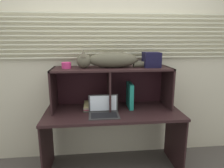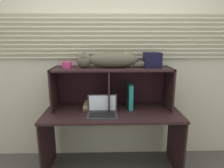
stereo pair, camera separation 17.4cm
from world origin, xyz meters
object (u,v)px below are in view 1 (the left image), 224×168
at_px(binder_upright, 130,95).
at_px(book_stack, 92,106).
at_px(small_basket, 66,65).
at_px(storage_box, 151,60).
at_px(laptop, 104,111).
at_px(cat, 109,60).

relative_size(binder_upright, book_stack, 1.20).
distance_m(binder_upright, book_stack, 0.48).
relative_size(binder_upright, small_basket, 2.81).
height_order(book_stack, storage_box, storage_box).
bearing_deg(storage_box, laptop, -159.76).
height_order(cat, binder_upright, cat).
bearing_deg(storage_box, cat, -180.00).
bearing_deg(small_basket, laptop, -27.74).
xyz_separation_m(laptop, storage_box, (0.58, 0.21, 0.53)).
relative_size(cat, binder_upright, 3.19).
bearing_deg(storage_box, binder_upright, 180.00).
distance_m(binder_upright, storage_box, 0.50).
height_order(cat, book_stack, cat).
height_order(binder_upright, storage_box, storage_box).
distance_m(cat, laptop, 0.58).
height_order(binder_upright, book_stack, binder_upright).
bearing_deg(small_basket, storage_box, 0.00).
bearing_deg(cat, book_stack, 179.94).
relative_size(book_stack, storage_box, 1.32).
xyz_separation_m(laptop, book_stack, (-0.13, 0.21, -0.01)).
height_order(small_basket, storage_box, storage_box).
height_order(cat, small_basket, cat).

